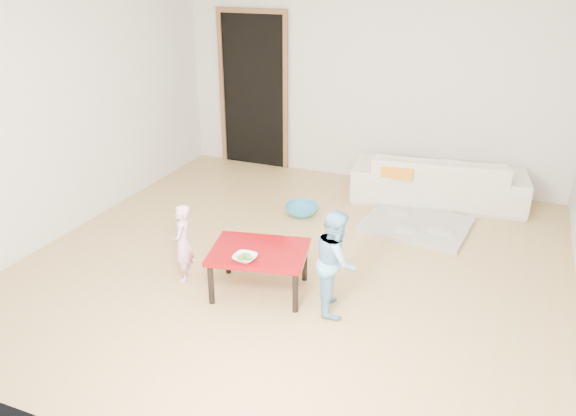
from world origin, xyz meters
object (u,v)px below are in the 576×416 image
Objects in this scene: red_table at (259,271)px; child_blue at (336,261)px; basin at (302,210)px; sofa at (438,178)px; bowl at (245,258)px; child_pink at (183,243)px.

red_table is 0.92× the size of child_blue.
basin is (-0.93, 1.66, -0.38)m from child_blue.
sofa is 2.89m from red_table.
basin is at bearing 8.40° from child_blue.
child_blue reaches higher than bowl.
bowl is (-0.03, -0.21, 0.23)m from red_table.
child_pink reaches higher than bowl.
sofa is at bearing 68.14° from bowl.
bowl is 0.26× the size of child_pink.
red_table is 0.74m from child_pink.
child_pink is 1.82m from basin.
sofa is at bearing -30.22° from child_blue.
bowl reaches higher than red_table.
red_table is 4.27× the size of bowl.
child_blue is at bearing 16.60° from bowl.
child_pink is at bearing -174.49° from red_table.
child_blue is (0.68, 0.00, 0.24)m from red_table.
red_table is 1.68m from basin.
sofa is 10.47× the size of bowl.
red_table is at bearing -81.67° from basin.
child_blue is at bearing 0.12° from red_table.
bowl is at bearing -83.45° from basin.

